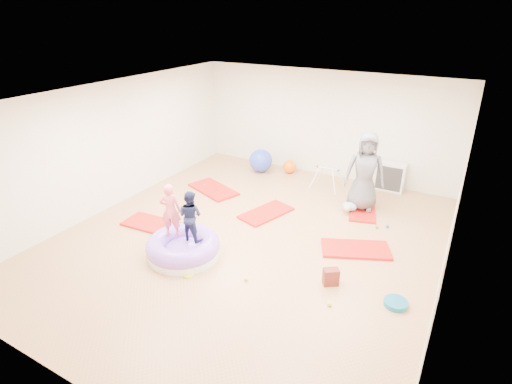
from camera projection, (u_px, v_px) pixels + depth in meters
The scene contains 19 objects.
room at pixel (248, 173), 7.40m from camera, with size 7.01×8.01×2.81m.
gym_mat_front_left at pixel (152, 224), 8.46m from camera, with size 1.23×0.62×0.05m, color red.
gym_mat_mid_left at pixel (213, 189), 10.08m from camera, with size 1.34×0.67×0.06m, color red.
gym_mat_center_back at pixel (266, 213), 8.92m from camera, with size 1.23×0.61×0.05m, color red.
gym_mat_right at pixel (356, 249), 7.57m from camera, with size 1.27×0.63×0.05m, color red.
gym_mat_rear_right at pixel (362, 210), 9.04m from camera, with size 1.14×0.57×0.05m, color red.
inflatable_cushion at pixel (183, 247), 7.37m from camera, with size 1.36×1.36×0.43m.
child_pink at pixel (170, 208), 7.20m from camera, with size 0.38×0.25×1.04m, color #FD5F6B.
child_navy at pixel (190, 213), 7.09m from camera, with size 0.46×0.36×0.95m, color #191E3E.
adult_caregiver at pixel (365, 172), 8.74m from camera, with size 0.87×0.56×1.77m, color #545358.
infant at pixel (349, 207), 8.93m from camera, with size 0.33×0.34×0.20m.
ball_pit_balls at pixel (262, 243), 7.75m from camera, with size 4.68×3.37×0.07m.
exercise_ball_blue at pixel (261, 161), 11.15m from camera, with size 0.64×0.64×0.64m, color #2A43BB.
exercise_ball_orange at pixel (290, 167), 11.10m from camera, with size 0.37×0.37×0.37m, color #FF6205.
infant_play_gym at pixel (327, 175), 10.06m from camera, with size 0.73×0.69×0.56m.
cube_shelf at pixel (390, 176), 10.00m from camera, with size 0.71×0.35×0.71m.
balance_disc at pixel (396, 303), 6.16m from camera, with size 0.36×0.36×0.08m, color #125F7D.
backpack at pixel (331, 277), 6.59m from camera, with size 0.26×0.16×0.29m, color #B12C21.
yellow_toy at pixel (188, 275), 6.86m from camera, with size 0.18×0.18×0.03m, color yellow.
Camera 1 is at (3.48, -5.93, 4.17)m, focal length 28.00 mm.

